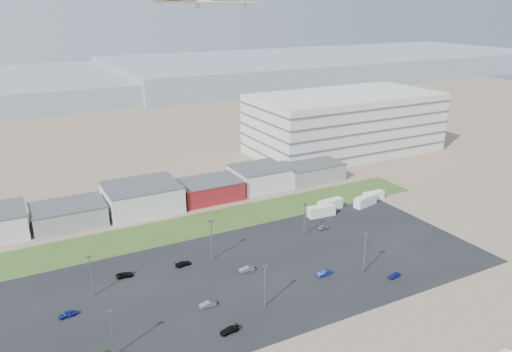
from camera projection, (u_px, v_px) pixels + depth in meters
ground at (273, 326)px, 99.39m from camera, size 700.00×700.00×0.00m
parking_lot at (249, 275)px, 118.29m from camera, size 120.00×50.00×0.01m
grass_strip at (182, 228)px, 142.75m from camera, size 160.00×16.00×0.02m
hills_backdrop at (112, 83)px, 378.47m from camera, size 700.00×200.00×9.00m
building_row at (106, 204)px, 149.73m from camera, size 170.00×20.00×8.00m
parking_garage at (344, 123)px, 214.63m from camera, size 80.00×40.00×25.00m
box_trailer_a at (321, 211)px, 150.62m from camera, size 8.81×3.37×3.23m
box_trailer_b at (330, 205)px, 155.46m from camera, size 8.65×3.32×3.17m
box_trailer_c at (365, 201)px, 158.37m from camera, size 9.00×4.63×3.23m
box_trailer_d at (373, 196)px, 163.22m from camera, size 7.44×2.46×2.77m
lightpole_front_l at (112, 334)px, 89.53m from camera, size 1.11×0.46×9.43m
lightpole_front_m at (265, 286)px, 104.32m from camera, size 1.14×0.47×9.68m
lightpole_front_r at (365, 253)px, 117.50m from camera, size 1.21×0.51×10.33m
lightpole_back_l at (91, 276)px, 108.30m from camera, size 1.13×0.47×9.63m
lightpole_back_m at (211, 241)px, 123.25m from camera, size 1.27×0.53×10.80m
lightpole_back_r at (304, 220)px, 136.78m from camera, size 1.11×0.46×9.43m
parked_car_1 at (324, 273)px, 117.72m from camera, size 3.97×1.66×1.28m
parked_car_2 at (394, 275)px, 116.81m from camera, size 3.46×1.69×1.14m
parked_car_3 at (229, 330)px, 97.20m from camera, size 4.03×1.92×1.13m
parked_car_4 at (208, 304)px, 105.56m from camera, size 3.74×1.52×1.21m
parked_car_5 at (67, 314)px, 102.11m from camera, size 3.75×1.79×1.24m
parked_car_6 at (183, 264)px, 122.13m from camera, size 4.11×2.00×1.15m
parked_car_7 at (247, 269)px, 119.55m from camera, size 3.92×1.69×1.26m
parked_car_8 at (323, 227)px, 141.90m from camera, size 3.55×1.60×1.18m
parked_car_9 at (125, 275)px, 117.09m from camera, size 4.12×2.27×1.09m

